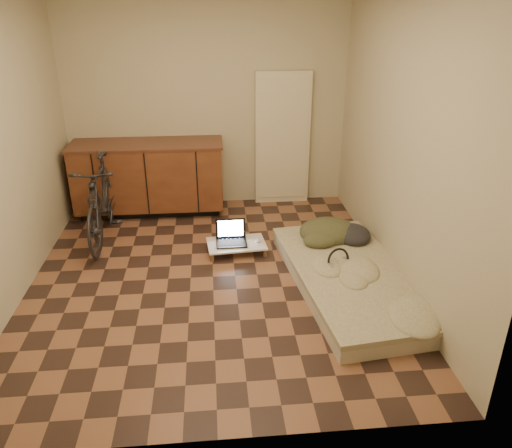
{
  "coord_description": "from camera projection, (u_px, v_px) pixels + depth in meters",
  "views": [
    {
      "loc": [
        0.03,
        -4.28,
        2.53
      ],
      "look_at": [
        0.43,
        0.01,
        0.55
      ],
      "focal_mm": 35.0,
      "sensor_mm": 36.0,
      "label": 1
    }
  ],
  "objects": [
    {
      "name": "room_shell",
      "position": [
        208.0,
        149.0,
        4.39
      ],
      "size": [
        3.5,
        4.0,
        2.6
      ],
      "color": "brown",
      "rests_on": "ground"
    },
    {
      "name": "cabinets",
      "position": [
        149.0,
        177.0,
        6.21
      ],
      "size": [
        1.84,
        0.62,
        0.91
      ],
      "color": "black",
      "rests_on": "ground"
    },
    {
      "name": "appliance_panel",
      "position": [
        282.0,
        139.0,
        6.41
      ],
      "size": [
        0.7,
        0.1,
        1.7
      ],
      "primitive_type": "cube",
      "color": "beige",
      "rests_on": "ground"
    },
    {
      "name": "bicycle",
      "position": [
        101.0,
        195.0,
        5.52
      ],
      "size": [
        0.48,
        1.6,
        1.03
      ],
      "primitive_type": "imported",
      "rotation": [
        0.0,
        0.0,
        -0.0
      ],
      "color": "black",
      "rests_on": "ground"
    },
    {
      "name": "futon",
      "position": [
        350.0,
        278.0,
        4.73
      ],
      "size": [
        1.24,
        2.2,
        0.18
      ],
      "rotation": [
        0.0,
        0.0,
        0.12
      ],
      "color": "#C0B599",
      "rests_on": "ground"
    },
    {
      "name": "clothing_pile",
      "position": [
        335.0,
        225.0,
        5.29
      ],
      "size": [
        0.72,
        0.62,
        0.26
      ],
      "primitive_type": null,
      "rotation": [
        0.0,
        0.0,
        0.12
      ],
      "color": "#393C23",
      "rests_on": "futon"
    },
    {
      "name": "headphones",
      "position": [
        338.0,
        259.0,
        4.7
      ],
      "size": [
        0.33,
        0.31,
        0.17
      ],
      "primitive_type": null,
      "rotation": [
        0.0,
        0.0,
        0.35
      ],
      "color": "black",
      "rests_on": "futon"
    },
    {
      "name": "lap_desk",
      "position": [
        236.0,
        244.0,
        5.38
      ],
      "size": [
        0.65,
        0.45,
        0.1
      ],
      "rotation": [
        0.0,
        0.0,
        0.09
      ],
      "color": "brown",
      "rests_on": "ground"
    },
    {
      "name": "laptop",
      "position": [
        231.0,
        238.0,
        5.38
      ],
      "size": [
        0.33,
        0.29,
        0.22
      ],
      "rotation": [
        0.0,
        0.0,
        0.02
      ],
      "color": "black",
      "rests_on": "lap_desk"
    },
    {
      "name": "mouse",
      "position": [
        258.0,
        240.0,
        5.39
      ],
      "size": [
        0.07,
        0.1,
        0.03
      ],
      "primitive_type": "ellipsoid",
      "rotation": [
        0.0,
        0.0,
        -0.15
      ],
      "color": "silver",
      "rests_on": "lap_desk"
    }
  ]
}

